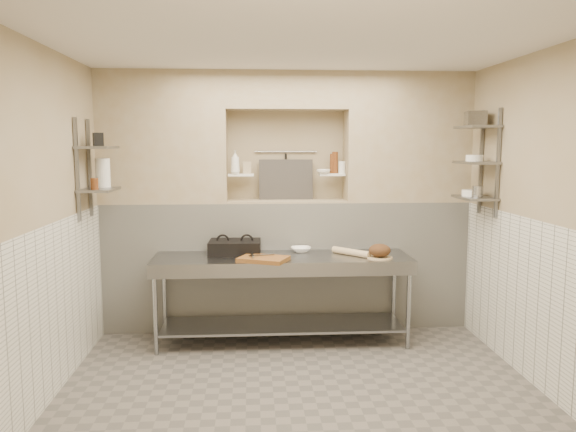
{
  "coord_description": "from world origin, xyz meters",
  "views": [
    {
      "loc": [
        -0.39,
        -4.4,
        2.02
      ],
      "look_at": [
        -0.04,
        0.9,
        1.35
      ],
      "focal_mm": 35.0,
      "sensor_mm": 36.0,
      "label": 1
    }
  ],
  "objects": [
    {
      "name": "backwall_pillar_right",
      "position": [
        1.33,
        1.75,
        2.1
      ],
      "size": [
        1.35,
        0.4,
        1.4
      ],
      "primitive_type": "cube",
      "color": "tan",
      "rests_on": "backwall_lower"
    },
    {
      "name": "jar_left",
      "position": [
        -1.84,
        0.9,
        1.67
      ],
      "size": [
        0.07,
        0.07,
        0.11
      ],
      "primitive_type": "cylinder",
      "color": "#592C13",
      "rests_on": "wall_shelf_left_lower"
    },
    {
      "name": "panini_press",
      "position": [
        -0.56,
        1.34,
        0.97
      ],
      "size": [
        0.54,
        0.4,
        0.14
      ],
      "rotation": [
        0.0,
        0.0,
        -0.04
      ],
      "color": "black",
      "rests_on": "prep_table"
    },
    {
      "name": "backwall_lower",
      "position": [
        0.0,
        1.75,
        0.7
      ],
      "size": [
        4.0,
        0.4,
        1.4
      ],
      "primitive_type": "cube",
      "color": "silver",
      "rests_on": "floor"
    },
    {
      "name": "alcove_sill",
      "position": [
        0.0,
        1.75,
        1.41
      ],
      "size": [
        1.3,
        0.4,
        0.02
      ],
      "primitive_type": "cube",
      "color": "tan",
      "rests_on": "backwall_lower"
    },
    {
      "name": "shelf_rail_right_b",
      "position": [
        1.98,
        0.85,
        1.85
      ],
      "size": [
        0.03,
        0.03,
        1.05
      ],
      "primitive_type": "cube",
      "color": "slate",
      "rests_on": "wall_right"
    },
    {
      "name": "wainscot_left",
      "position": [
        -1.99,
        0.0,
        0.7
      ],
      "size": [
        0.02,
        3.9,
        1.4
      ],
      "primitive_type": "cube",
      "color": "silver",
      "rests_on": "floor"
    },
    {
      "name": "box_left_upper",
      "position": [
        -1.84,
        1.09,
        2.08
      ],
      "size": [
        0.12,
        0.12,
        0.13
      ],
      "primitive_type": "cube",
      "rotation": [
        0.0,
        0.0,
        0.38
      ],
      "color": "black",
      "rests_on": "wall_shelf_left_upper"
    },
    {
      "name": "basket_right",
      "position": [
        1.84,
        1.11,
        2.28
      ],
      "size": [
        0.22,
        0.25,
        0.14
      ],
      "primitive_type": "cube",
      "rotation": [
        0.0,
        0.0,
        -0.18
      ],
      "color": "gray",
      "rests_on": "wall_shelf_right_upper"
    },
    {
      "name": "hanging_steel",
      "position": [
        0.0,
        1.9,
        1.78
      ],
      "size": [
        0.02,
        0.02,
        0.3
      ],
      "primitive_type": "cylinder",
      "color": "black",
      "rests_on": "utensil_rail"
    },
    {
      "name": "canister_right",
      "position": [
        1.84,
        0.98,
        1.57
      ],
      "size": [
        0.11,
        0.11,
        0.11
      ],
      "primitive_type": "cylinder",
      "color": "gray",
      "rests_on": "wall_shelf_right_lower"
    },
    {
      "name": "bread_board",
      "position": [
        0.89,
        1.03,
        0.91
      ],
      "size": [
        0.26,
        0.26,
        0.01
      ],
      "primitive_type": "cylinder",
      "color": "#CBB187",
      "rests_on": "prep_table"
    },
    {
      "name": "prep_table",
      "position": [
        -0.08,
        1.18,
        0.64
      ],
      "size": [
        2.6,
        0.7,
        0.9
      ],
      "color": "gray",
      "rests_on": "floor"
    },
    {
      "name": "wall_shelf_right_upper",
      "position": [
        1.84,
        1.05,
        2.2
      ],
      "size": [
        0.3,
        0.5,
        0.03
      ],
      "primitive_type": "cube",
      "color": "slate",
      "rests_on": "wall_right"
    },
    {
      "name": "backwall_pillar_left",
      "position": [
        -1.33,
        1.75,
        2.1
      ],
      "size": [
        1.35,
        0.4,
        1.4
      ],
      "primitive_type": "cube",
      "color": "tan",
      "rests_on": "backwall_lower"
    },
    {
      "name": "shelf_rail_right_a",
      "position": [
        1.98,
        1.25,
        1.85
      ],
      "size": [
        0.03,
        0.03,
        1.05
      ],
      "primitive_type": "cube",
      "color": "slate",
      "rests_on": "wall_right"
    },
    {
      "name": "bottle_soap",
      "position": [
        -0.56,
        1.7,
        1.84
      ],
      "size": [
        0.12,
        0.12,
        0.26
      ],
      "primitive_type": "imported",
      "rotation": [
        0.0,
        0.0,
        0.31
      ],
      "color": "white",
      "rests_on": "alcove_shelf_left"
    },
    {
      "name": "floor",
      "position": [
        0.0,
        0.0,
        -0.05
      ],
      "size": [
        4.0,
        3.9,
        0.1
      ],
      "primitive_type": "cube",
      "color": "#68615C",
      "rests_on": "ground"
    },
    {
      "name": "bowl_alcove",
      "position": [
        0.4,
        1.7,
        1.74
      ],
      "size": [
        0.2,
        0.2,
        0.05
      ],
      "primitive_type": "imported",
      "rotation": [
        0.0,
        0.0,
        -0.4
      ],
      "color": "white",
      "rests_on": "alcove_shelf_right"
    },
    {
      "name": "wall_left",
      "position": [
        -2.05,
        0.0,
        1.4
      ],
      "size": [
        0.1,
        3.9,
        2.8
      ],
      "primitive_type": "cube",
      "color": "tan",
      "rests_on": "ground"
    },
    {
      "name": "cutting_board",
      "position": [
        -0.27,
        0.97,
        0.92
      ],
      "size": [
        0.54,
        0.47,
        0.04
      ],
      "primitive_type": "cube",
      "rotation": [
        0.0,
        0.0,
        -0.41
      ],
      "color": "brown",
      "rests_on": "prep_table"
    },
    {
      "name": "jug_left",
      "position": [
        -1.84,
        1.21,
        1.75
      ],
      "size": [
        0.14,
        0.14,
        0.28
      ],
      "primitive_type": "cylinder",
      "color": "white",
      "rests_on": "wall_shelf_left_lower"
    },
    {
      "name": "wall_shelf_left_upper",
      "position": [
        -1.84,
        1.05,
        2.0
      ],
      "size": [
        0.3,
        0.5,
        0.03
      ],
      "primitive_type": "cube",
      "color": "slate",
      "rests_on": "wall_left"
    },
    {
      "name": "wall_right",
      "position": [
        2.05,
        0.0,
        1.4
      ],
      "size": [
        0.1,
        3.9,
        2.8
      ],
      "primitive_type": "cube",
      "color": "tan",
      "rests_on": "ground"
    },
    {
      "name": "shelf_rail_left_a",
      "position": [
        -1.98,
        1.25,
        1.8
      ],
      "size": [
        0.03,
        0.03,
        0.95
      ],
      "primitive_type": "cube",
      "color": "slate",
      "rests_on": "wall_left"
    },
    {
      "name": "condiment_c",
      "position": [
        0.61,
        1.75,
        1.78
      ],
      "size": [
        0.08,
        0.08,
        0.13
      ],
      "primitive_type": "cylinder",
      "color": "white",
      "rests_on": "alcove_shelf_right"
    },
    {
      "name": "wall_shelf_right_mid",
      "position": [
        1.84,
        1.05,
        1.85
      ],
      "size": [
        0.3,
        0.5,
        0.02
      ],
      "primitive_type": "cube",
      "color": "slate",
      "rests_on": "wall_right"
    },
    {
      "name": "mixing_bowl",
      "position": [
        0.13,
        1.42,
        0.93
      ],
      "size": [
        0.22,
        0.22,
        0.05
      ],
      "primitive_type": "imported",
      "rotation": [
        0.0,
        0.0,
        0.02
      ],
      "color": "white",
      "rests_on": "prep_table"
    },
    {
      "name": "condiment_b",
      "position": [
        0.51,
        1.78,
        1.82
      ],
      "size": [
        0.05,
        0.05,
        0.22
      ],
      "primitive_type": "cylinder",
      "color": "#592C13",
      "rests_on": "alcove_shelf_right"
    },
    {
      "name": "wall_back",
      "position": [
        0.0,
        2.0,
        1.4
      ],
      "size": [
        4.0,
        0.1,
        2.8
      ],
      "primitive_type": "cube",
      "color": "tan",
      "rests_on": "ground"
    },
    {
      "name": "rolling_pin",
      "position": [
        0.63,
        1.19,
        0.93
      ],
      "size": [
        0.36,
        0.38,
        0.07
      ],
      "primitive_type": "cylinder",
      "rotation": [
        1.57,
        0.0,
        0.74
      ],
      "color": "#CBB187",
      "rests_on": "prep_table"
    },
    {
      "name": "wall_shelf_left_lower",
      "position": [
        -1.84,
        1.05,
        1.6
      ],
      "size": [
        0.3,
        0.5,
        0.02
      ],
      "primitive_type": "cube",
      "color": "slate",
      "rests_on": "wall_left"
    },
    {
      "name": "ceiling",
      "position": [
        0.0,
        0.0,
        2.85
      ],
      "size": [
        4.0,
        3.9,
        0.1
      ],
      "primitive_type": "cube",
      "color": "silver",
      "rests_on": "ground"
    },
    {
      "name": "tongs",
      "position": [
        -0.38,
        1.02,
        0.96
      ],
      "size": [
        0.04,
        0.24,
        0.02
      ],
      "primitive_type": "cylinder",
      "rotation": [
        1.57,
        0.0,
        0.06
      ],
      "color": "gray",
      "rests_on": "cutting_board"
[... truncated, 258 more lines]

